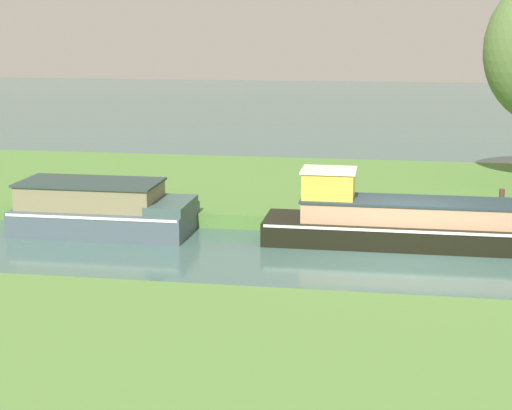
# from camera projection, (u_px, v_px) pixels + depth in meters

# --- Properties ---
(ground_plane) EXTENTS (120.00, 120.00, 0.00)m
(ground_plane) POSITION_uv_depth(u_px,v_px,m) (403.00, 257.00, 19.90)
(ground_plane) COLOR #3C5A53
(riverbank_far) EXTENTS (72.00, 10.00, 0.40)m
(riverbank_far) POSITION_uv_depth(u_px,v_px,m) (401.00, 192.00, 26.59)
(riverbank_far) COLOR #4C7633
(riverbank_far) RESTS_ON ground_plane
(black_barge) EXTENTS (7.87, 1.82, 1.92)m
(black_barge) POSITION_uv_depth(u_px,v_px,m) (409.00, 222.00, 20.90)
(black_barge) COLOR black
(black_barge) RESTS_ON ground_plane
(slate_narrowboat) EXTENTS (4.78, 2.35, 1.39)m
(slate_narrowboat) POSITION_uv_depth(u_px,v_px,m) (102.00, 209.00, 22.22)
(slate_narrowboat) COLOR #404F56
(slate_narrowboat) RESTS_ON ground_plane
(mooring_post_near) EXTENTS (0.14, 0.14, 0.88)m
(mooring_post_near) POSITION_uv_depth(u_px,v_px,m) (501.00, 205.00, 21.76)
(mooring_post_near) COLOR #4A2E2B
(mooring_post_near) RESTS_ON riverbank_far
(mooring_post_far) EXTENTS (0.20, 0.20, 0.74)m
(mooring_post_far) POSITION_uv_depth(u_px,v_px,m) (313.00, 201.00, 22.59)
(mooring_post_far) COLOR #453230
(mooring_post_far) RESTS_ON riverbank_far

